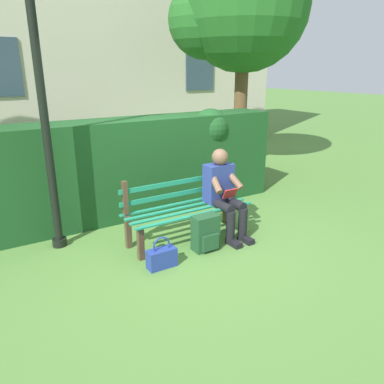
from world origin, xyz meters
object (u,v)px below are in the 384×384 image
at_px(person_seated, 224,191).
at_px(backpack, 206,233).
at_px(lamp_post, 34,33).
at_px(handbag, 162,257).
at_px(tree, 238,9).
at_px(park_bench, 185,208).

distance_m(person_seated, backpack, 0.67).
relative_size(person_seated, lamp_post, 0.31).
bearing_deg(lamp_post, handbag, 126.28).
xyz_separation_m(handbag, lamp_post, (0.86, -1.18, 2.40)).
bearing_deg(lamp_post, tree, -154.98).
xyz_separation_m(park_bench, backpack, (-0.03, 0.44, -0.20)).
bearing_deg(lamp_post, person_seated, 158.23).
relative_size(park_bench, handbag, 4.49).
xyz_separation_m(backpack, handbag, (0.67, 0.10, -0.10)).
distance_m(person_seated, handbag, 1.29).
xyz_separation_m(park_bench, person_seated, (-0.50, 0.17, 0.20)).
distance_m(backpack, lamp_post, 2.96).
bearing_deg(handbag, lamp_post, -53.72).
bearing_deg(park_bench, lamp_post, -22.70).
relative_size(person_seated, tree, 0.25).
height_order(backpack, lamp_post, lamp_post).
bearing_deg(park_bench, tree, -137.02).
bearing_deg(handbag, tree, -137.46).
xyz_separation_m(person_seated, handbag, (1.14, 0.38, -0.49)).
bearing_deg(park_bench, backpack, 93.73).
height_order(person_seated, handbag, person_seated).
xyz_separation_m(person_seated, tree, (-2.36, -2.83, 2.70)).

